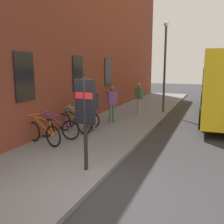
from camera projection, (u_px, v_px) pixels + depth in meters
name	position (u px, v px, depth m)	size (l,w,h in m)	color
ground	(177.00, 131.00, 10.62)	(60.00, 60.00, 0.00)	#2D2D30
sidewalk_pavement	(130.00, 117.00, 13.46)	(24.00, 3.50, 0.12)	slate
station_facade	(103.00, 36.00, 14.32)	(22.00, 0.65, 8.92)	brown
bicycle_leaning_wall	(43.00, 133.00, 8.45)	(0.60, 1.73, 0.97)	black
bicycle_far_end	(58.00, 128.00, 9.10)	(0.48, 1.77, 0.97)	black
bicycle_under_window	(74.00, 123.00, 9.94)	(0.49, 1.76, 0.97)	black
bicycle_nearest_sign	(80.00, 119.00, 10.65)	(0.55, 1.74, 0.97)	black
transit_info_sign	(85.00, 108.00, 6.13)	(0.13, 0.55, 2.40)	black
pedestrian_near_bus	(139.00, 95.00, 13.98)	(0.49, 0.53, 1.69)	#B2A599
pedestrian_by_facade	(112.00, 100.00, 11.62)	(0.56, 0.48, 1.72)	#4C724C
pedestrian_crossing_street	(91.00, 105.00, 9.97)	(0.58, 0.50, 1.80)	brown
street_lamp	(165.00, 59.00, 13.89)	(0.28, 0.28, 5.02)	#333338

